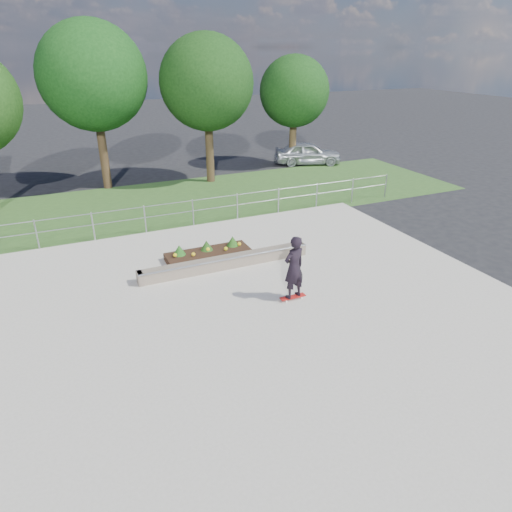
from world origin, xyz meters
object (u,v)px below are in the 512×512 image
(grind_ledge, at_px, (226,262))
(planter_bed, at_px, (209,254))
(skateboarder, at_px, (294,268))
(parked_car, at_px, (308,153))

(grind_ledge, height_order, planter_bed, planter_bed)
(grind_ledge, bearing_deg, planter_bed, 107.65)
(skateboarder, distance_m, parked_car, 17.69)
(grind_ledge, relative_size, planter_bed, 2.00)
(planter_bed, bearing_deg, skateboarder, -70.14)
(planter_bed, bearing_deg, parked_car, 46.99)
(grind_ledge, bearing_deg, skateboarder, -69.40)
(grind_ledge, relative_size, skateboarder, 2.97)
(grind_ledge, xyz_separation_m, parked_car, (10.26, 12.28, 0.46))
(grind_ledge, distance_m, parked_car, 16.01)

